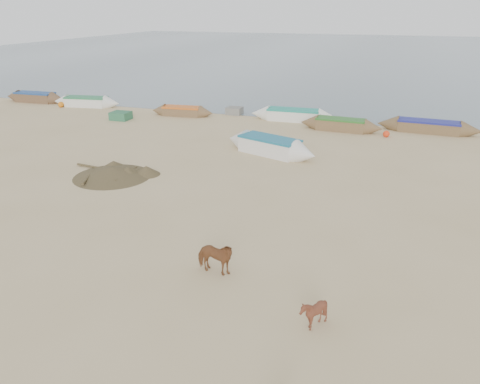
# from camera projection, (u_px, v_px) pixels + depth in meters

# --- Properties ---
(ground) EXTENTS (140.00, 140.00, 0.00)m
(ground) POSITION_uv_depth(u_px,v_px,m) (202.00, 260.00, 16.05)
(ground) COLOR tan
(ground) RESTS_ON ground
(sea) EXTENTS (160.00, 160.00, 0.00)m
(sea) POSITION_uv_depth(u_px,v_px,m) (374.00, 52.00, 88.13)
(sea) COLOR slate
(sea) RESTS_ON ground
(cow_adult) EXTENTS (1.43, 0.75, 1.16)m
(cow_adult) POSITION_uv_depth(u_px,v_px,m) (215.00, 258.00, 15.02)
(cow_adult) COLOR brown
(cow_adult) RESTS_ON ground
(calf_front) EXTENTS (1.01, 0.95, 0.93)m
(calf_front) POSITION_uv_depth(u_px,v_px,m) (314.00, 313.00, 12.51)
(calf_front) COLOR brown
(calf_front) RESTS_ON ground
(near_canoe) EXTENTS (6.28, 3.47, 0.99)m
(near_canoe) POSITION_uv_depth(u_px,v_px,m) (270.00, 146.00, 27.39)
(near_canoe) COLOR silver
(near_canoe) RESTS_ON ground
(debris_pile) EXTENTS (5.22, 5.22, 0.50)m
(debris_pile) POSITION_uv_depth(u_px,v_px,m) (112.00, 172.00, 23.81)
(debris_pile) COLOR brown
(debris_pile) RESTS_ON ground
(waterline_canoes) EXTENTS (56.18, 4.08, 0.89)m
(waterline_canoes) POSITION_uv_depth(u_px,v_px,m) (300.00, 117.00, 34.75)
(waterline_canoes) COLOR brown
(waterline_canoes) RESTS_ON ground
(beach_clutter) EXTENTS (43.35, 5.78, 0.64)m
(beach_clutter) POSITION_uv_depth(u_px,v_px,m) (362.00, 129.00, 31.97)
(beach_clutter) COLOR #2E6645
(beach_clutter) RESTS_ON ground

